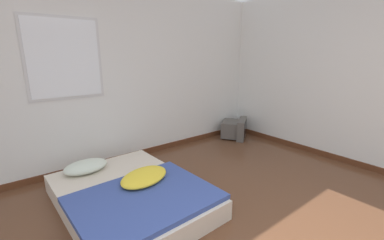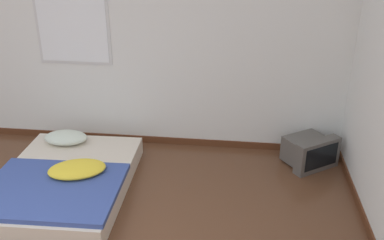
# 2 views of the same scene
# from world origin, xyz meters

# --- Properties ---
(wall_back) EXTENTS (8.23, 0.08, 2.60)m
(wall_back) POSITION_xyz_m (-0.01, 3.03, 1.29)
(wall_back) COLOR white
(wall_back) RESTS_ON ground_plane
(mattress_bed) EXTENTS (1.39, 1.86, 0.36)m
(mattress_bed) POSITION_xyz_m (-0.18, 1.76, 0.14)
(mattress_bed) COLOR beige
(mattress_bed) RESTS_ON ground_plane
(crt_tv) EXTENTS (0.69, 0.67, 0.38)m
(crt_tv) POSITION_xyz_m (2.50, 2.67, 0.18)
(crt_tv) COLOR #56514C
(crt_tv) RESTS_ON ground_plane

